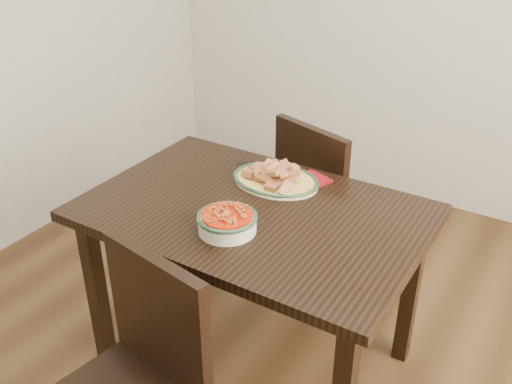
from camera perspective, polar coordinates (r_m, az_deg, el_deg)
The scene contains 8 objects.
floor at distance 2.57m, azimuth 2.05°, elevation -16.71°, with size 3.50×3.50×0.00m, color #392412.
dining_table at distance 2.19m, azimuth -0.28°, elevation -3.71°, with size 1.26×0.84×0.75m.
chair_far at distance 2.74m, azimuth 6.80°, elevation -0.56°, with size 0.52×0.52×0.89m.
chair_near at distance 1.87m, azimuth -11.91°, elevation -17.62°, with size 0.48×0.48×0.89m.
fish_plate at distance 2.30m, azimuth 1.98°, elevation 1.92°, with size 0.36×0.28×0.11m.
noodle_bowl at distance 1.99m, azimuth -2.91°, elevation -2.82°, with size 0.22×0.22×0.08m.
smartphone at distance 2.44m, azimuth -0.13°, elevation 2.48°, with size 0.16×0.08×0.01m, color black.
napkin at distance 2.35m, azimuth 5.72°, elevation 1.26°, with size 0.12×0.10×0.01m, color maroon.
Camera 1 is at (0.87, -1.58, 1.84)m, focal length 40.00 mm.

